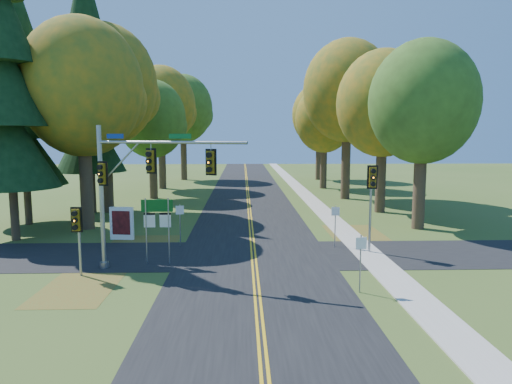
{
  "coord_description": "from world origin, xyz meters",
  "views": [
    {
      "loc": [
        -0.58,
        -21.84,
        6.4
      ],
      "look_at": [
        0.19,
        3.73,
        3.2
      ],
      "focal_mm": 32.0,
      "sensor_mm": 36.0,
      "label": 1
    }
  ],
  "objects_px": {
    "traffic_mast": "(134,179)",
    "route_sign_cluster": "(157,218)",
    "east_signal_pole": "(372,187)",
    "info_kiosk": "(122,223)"
  },
  "relations": [
    {
      "from": "traffic_mast",
      "to": "info_kiosk",
      "type": "relative_size",
      "value": 3.54
    },
    {
      "from": "traffic_mast",
      "to": "route_sign_cluster",
      "type": "relative_size",
      "value": 2.15
    },
    {
      "from": "info_kiosk",
      "to": "route_sign_cluster",
      "type": "bearing_deg",
      "value": -51.67
    },
    {
      "from": "east_signal_pole",
      "to": "info_kiosk",
      "type": "xyz_separation_m",
      "value": [
        -14.35,
        3.77,
        -2.64
      ]
    },
    {
      "from": "traffic_mast",
      "to": "route_sign_cluster",
      "type": "distance_m",
      "value": 2.54
    },
    {
      "from": "traffic_mast",
      "to": "east_signal_pole",
      "type": "relative_size",
      "value": 1.49
    },
    {
      "from": "traffic_mast",
      "to": "east_signal_pole",
      "type": "bearing_deg",
      "value": 33.42
    },
    {
      "from": "traffic_mast",
      "to": "east_signal_pole",
      "type": "distance_m",
      "value": 12.28
    },
    {
      "from": "traffic_mast",
      "to": "info_kiosk",
      "type": "distance_m",
      "value": 7.92
    },
    {
      "from": "traffic_mast",
      "to": "east_signal_pole",
      "type": "xyz_separation_m",
      "value": [
        11.89,
        2.95,
        -0.77
      ]
    }
  ]
}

